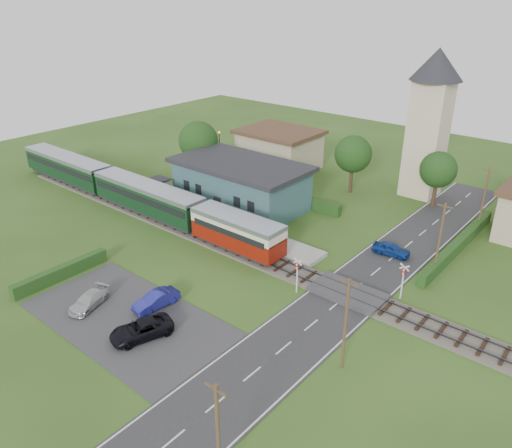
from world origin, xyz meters
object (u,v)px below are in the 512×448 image
Objects in this scene: pedestrian_near at (249,225)px; car_park_silver at (89,300)px; car_park_dark at (141,329)px; pedestrian_far at (164,195)px; house_west at (279,149)px; crossing_signal_far at (403,276)px; church_tower at (431,113)px; crossing_signal_near at (297,271)px; equipment_hut at (159,189)px; station_building at (240,183)px; car_park_blue at (156,300)px; train at (130,191)px; car_on_road at (391,249)px.

car_park_silver is at bearing 80.75° from pedestrian_near.
pedestrian_far is (-17.95, 17.65, 0.62)m from car_park_dark.
house_west reaches higher than crossing_signal_far.
church_tower is 29.57m from crossing_signal_near.
church_tower reaches higher than equipment_hut.
crossing_signal_far is 1.84× the size of pedestrian_near.
church_tower reaches higher than car_park_silver.
pedestrian_far is at bearing -138.11° from station_building.
equipment_hut is 25.04m from crossing_signal_near.
car_park_dark reaches higher than car_park_silver.
crossing_signal_near reaches higher than car_park_dark.
church_tower is 5.37× the size of crossing_signal_far.
crossing_signal_far is (31.60, -0.81, 0.39)m from equipment_hut.
car_park_dark is (-5.21, -12.31, -1.42)m from crossing_signal_near.
house_west is 3.30× the size of crossing_signal_near.
pedestrian_near is at bearing 66.63° from car_park_silver.
car_park_blue is at bearing -66.28° from station_building.
pedestrian_far is (-13.17, -0.06, 0.00)m from pedestrian_near.
train reaches higher than car_park_dark.
equipment_hut is at bearing -135.25° from church_tower.
car_park_dark is (20.42, -14.72, -1.45)m from train.
train is at bearing -132.98° from church_tower.
train is 13.18× the size of crossing_signal_far.
car_park_silver is at bearing -132.90° from crossing_signal_near.
car_park_silver is at bearing -54.85° from equipment_hut.
car_park_silver is at bearing -149.98° from pedestrian_far.
pedestrian_far is (-15.76, 14.43, 0.62)m from car_park_blue.
crossing_signal_far reaches higher than car_park_dark.
house_west reaches higher than car_on_road.
car_on_road is at bearing 74.17° from crossing_signal_near.
car_park_blue reaches higher than car_park_silver.
car_park_blue is at bearing 20.84° from car_park_silver.
church_tower is 20.19m from car_on_road.
crossing_signal_far is 0.84× the size of car_park_blue.
equipment_hut is 0.06× the size of train.
crossing_signal_near is at bearing 85.98° from car_park_dark.
train is 36.44m from church_tower.
church_tower is 3.79× the size of car_park_dark.
church_tower is 9.90× the size of pedestrian_near.
pedestrian_far is at bearing 167.01° from crossing_signal_near.
car_park_blue is (-5.99, -37.50, -9.50)m from church_tower.
car_on_road is (28.82, 8.82, -1.52)m from train.
house_west is 3.01× the size of car_on_road.
crossing_signal_near is 11.38m from pedestrian_near.
equipment_hut is at bearing 68.94° from train.
car_park_dark is (-12.41, -17.11, -1.42)m from crossing_signal_far.
pedestrian_near is 1.00× the size of pedestrian_far.
crossing_signal_near is (16.40, -11.40, -0.55)m from station_building.
train is at bearing 6.85° from pedestrian_near.
car_park_blue is at bearing 143.11° from car_park_dark.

